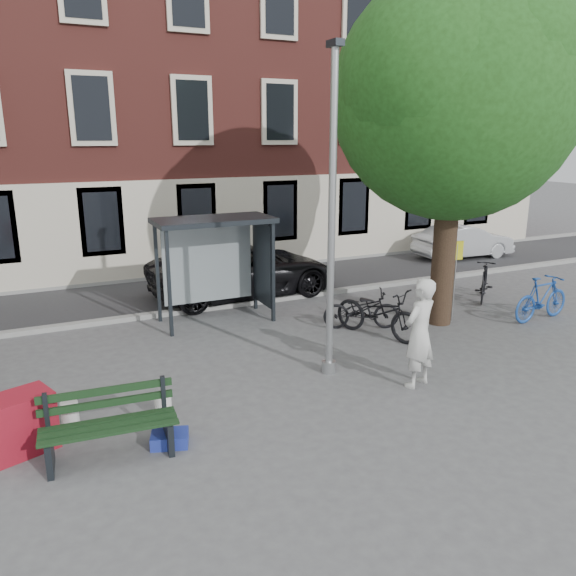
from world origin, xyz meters
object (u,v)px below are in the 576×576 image
(painter, at_px, (419,333))
(car_silver, at_px, (463,241))
(lamppost, at_px, (331,233))
(bench, at_px, (110,428))
(notice_sign, at_px, (456,263))
(bike_d, at_px, (484,281))
(bike_a, at_px, (361,309))
(bike_b, at_px, (542,298))
(bike_c, at_px, (378,312))
(bus_shelter, at_px, (228,245))
(red_stand, at_px, (20,423))
(car_dark, at_px, (244,269))

(painter, relative_size, car_silver, 0.53)
(lamppost, distance_m, bench, 5.09)
(painter, bearing_deg, lamppost, -65.08)
(bench, distance_m, notice_sign, 9.19)
(bench, height_order, bike_d, bike_d)
(painter, relative_size, notice_sign, 1.01)
(lamppost, distance_m, bike_a, 3.64)
(bike_b, height_order, bike_c, bike_c)
(lamppost, xyz_separation_m, bench, (-4.34, -1.29, -2.33))
(painter, distance_m, bike_d, 6.55)
(bus_shelter, bearing_deg, car_silver, 17.06)
(painter, xyz_separation_m, bike_c, (0.84, 2.55, -0.44))
(bike_a, bearing_deg, red_stand, 132.39)
(lamppost, distance_m, bike_d, 7.35)
(bike_d, distance_m, notice_sign, 2.61)
(painter, distance_m, car_dark, 7.26)
(car_silver, xyz_separation_m, notice_sign, (-5.65, -5.91, 0.88))
(bench, relative_size, notice_sign, 0.95)
(bike_a, height_order, car_silver, car_silver)
(bike_a, xyz_separation_m, car_silver, (8.01, 5.38, 0.16))
(bench, relative_size, bike_d, 1.08)
(lamppost, relative_size, bike_c, 2.72)
(painter, height_order, bike_c, painter)
(bike_c, distance_m, car_dark, 4.92)
(lamppost, distance_m, red_stand, 6.01)
(bike_a, xyz_separation_m, bike_b, (4.47, -1.39, 0.09))
(bike_b, relative_size, bike_c, 0.85)
(bus_shelter, bearing_deg, red_stand, -136.21)
(bike_d, height_order, car_silver, car_silver)
(bench, relative_size, red_stand, 2.17)
(lamppost, height_order, painter, lamppost)
(car_dark, bearing_deg, bike_b, -134.98)
(lamppost, height_order, car_dark, lamppost)
(bus_shelter, distance_m, red_stand, 6.95)
(lamppost, xyz_separation_m, bike_a, (2.00, 1.98, -2.30))
(bike_d, bearing_deg, notice_sign, 75.27)
(bike_b, distance_m, car_dark, 8.05)
(bike_a, relative_size, car_silver, 0.47)
(bench, bearing_deg, bike_c, 26.73)
(bike_a, bearing_deg, bike_b, -83.86)
(bus_shelter, relative_size, notice_sign, 1.39)
(painter, relative_size, bike_c, 0.92)
(car_dark, distance_m, red_stand, 8.93)
(lamppost, height_order, bike_c, lamppost)
(lamppost, xyz_separation_m, car_silver, (10.01, 7.36, -2.15))
(bike_d, bearing_deg, car_dark, 17.57)
(bike_b, bearing_deg, painter, 104.57)
(lamppost, xyz_separation_m, car_dark, (0.50, 6.00, -2.02))
(bench, distance_m, car_dark, 8.76)
(lamppost, distance_m, car_dark, 6.35)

